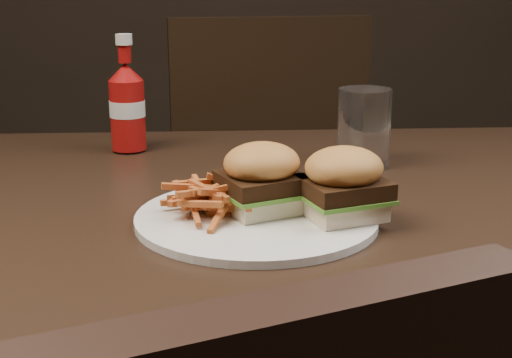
{
  "coord_description": "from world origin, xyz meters",
  "views": [
    {
      "loc": [
        -0.0,
        -0.9,
        1.03
      ],
      "look_at": [
        0.05,
        -0.1,
        0.8
      ],
      "focal_mm": 50.0,
      "sensor_mm": 36.0,
      "label": 1
    }
  ],
  "objects": [
    {
      "name": "dining_table",
      "position": [
        0.0,
        0.0,
        0.73
      ],
      "size": [
        1.2,
        0.8,
        0.04
      ],
      "primitive_type": "cube",
      "color": "black",
      "rests_on": "ground"
    },
    {
      "name": "sandwich_half_b",
      "position": [
        0.15,
        -0.13,
        0.77
      ],
      "size": [
        0.1,
        0.1,
        0.02
      ],
      "primitive_type": "cube",
      "rotation": [
        0.0,
        0.0,
        0.32
      ],
      "color": "beige",
      "rests_on": "plate"
    },
    {
      "name": "fries_pile",
      "position": [
        -0.0,
        -0.11,
        0.78
      ],
      "size": [
        0.12,
        0.12,
        0.04
      ],
      "primitive_type": null,
      "rotation": [
        0.0,
        0.0,
        0.26
      ],
      "color": "#BA7124",
      "rests_on": "plate"
    },
    {
      "name": "plate",
      "position": [
        0.05,
        -0.11,
        0.76
      ],
      "size": [
        0.29,
        0.29,
        0.01
      ],
      "primitive_type": "cylinder",
      "color": "white",
      "rests_on": "dining_table"
    },
    {
      "name": "chair_far",
      "position": [
        0.1,
        0.91,
        0.43
      ],
      "size": [
        0.54,
        0.54,
        0.05
      ],
      "primitive_type": "cube",
      "rotation": [
        0.0,
        0.0,
        3.29
      ],
      "color": "black",
      "rests_on": "ground"
    },
    {
      "name": "tumbler",
      "position": [
        0.23,
        0.14,
        0.81
      ],
      "size": [
        0.1,
        0.1,
        0.13
      ],
      "primitive_type": "cylinder",
      "rotation": [
        0.0,
        0.0,
        -0.34
      ],
      "color": "white",
      "rests_on": "dining_table"
    },
    {
      "name": "sandwich_half_a",
      "position": [
        0.05,
        -0.1,
        0.77
      ],
      "size": [
        0.11,
        0.1,
        0.02
      ],
      "primitive_type": "cube",
      "rotation": [
        0.0,
        0.0,
        0.41
      ],
      "color": "beige",
      "rests_on": "plate"
    },
    {
      "name": "ketchup_bottle",
      "position": [
        -0.14,
        0.25,
        0.81
      ],
      "size": [
        0.07,
        0.07,
        0.11
      ],
      "primitive_type": "cylinder",
      "rotation": [
        0.0,
        0.0,
        0.26
      ],
      "color": "#9A0F0E",
      "rests_on": "dining_table"
    }
  ]
}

